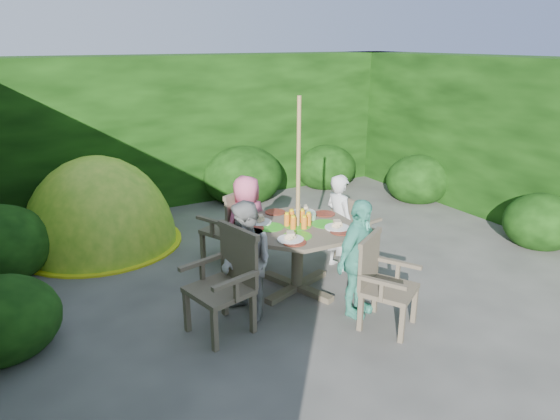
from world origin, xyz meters
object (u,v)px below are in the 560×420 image
garden_chair_left (226,280)px  garden_chair_right (351,227)px  garden_chair_front (382,281)px  patio_table (298,236)px  child_back (247,224)px  child_front (358,259)px  parasol_pole (298,199)px  child_left (247,262)px  dome_tent (103,244)px  garden_chair_back (231,226)px  child_right (339,222)px

garden_chair_left → garden_chair_right: bearing=96.0°
garden_chair_front → garden_chair_right: bearing=33.4°
patio_table → child_back: 0.80m
patio_table → child_back: bearing=109.3°
garden_chair_right → child_front: child_front is taller
patio_table → garden_chair_front: patio_table is taller
garden_chair_right → child_front: size_ratio=0.67×
parasol_pole → child_left: parasol_pole is taller
parasol_pole → dome_tent: size_ratio=0.87×
garden_chair_right → dome_tent: dome_tent is taller
parasol_pole → garden_chair_front: size_ratio=2.44×
garden_chair_left → garden_chair_back: 1.56m
garden_chair_back → child_right: (1.11, -0.78, 0.10)m
dome_tent → garden_chair_right: bearing=-39.4°
parasol_pole → child_front: (0.26, -0.76, -0.47)m
child_right → child_left: bearing=105.7°
child_left → patio_table: bearing=95.8°
garden_chair_front → child_right: 1.38m
child_right → child_front: child_front is taller
parasol_pole → garden_chair_front: 1.26m
child_front → parasol_pole: bearing=85.1°
garden_chair_right → garden_chair_back: garden_chair_back is taller
patio_table → dome_tent: bearing=124.4°
patio_table → garden_chair_back: bearing=108.8°
patio_table → child_left: (-0.76, -0.26, -0.04)m
child_front → dome_tent: 3.84m
garden_chair_left → child_back: child_back is taller
garden_chair_left → parasol_pole: bearing=95.8°
garden_chair_right → garden_chair_front: 1.58m
garden_chair_left → child_front: (1.29, -0.39, 0.10)m
garden_chair_front → child_left: bearing=114.0°
garden_chair_back → child_front: child_front is taller
child_right → dome_tent: 3.37m
parasol_pole → child_front: size_ratio=1.75×
garden_chair_back → child_back: bearing=82.8°
garden_chair_left → garden_chair_front: (1.37, -0.68, -0.05)m
garden_chair_right → child_back: (-1.30, 0.38, 0.16)m
garden_chair_front → child_right: (0.41, 1.31, 0.12)m
child_left → parasol_pole: bearing=95.7°
child_right → child_front: 1.13m
garden_chair_left → child_right: child_right is taller
patio_table → parasol_pole: parasol_pole is taller
garden_chair_front → child_back: size_ratio=0.74×
dome_tent → child_back: bearing=-52.0°
garden_chair_left → dome_tent: bearing=179.7°
patio_table → garden_chair_back: garden_chair_back is taller
garden_chair_left → child_back: (0.77, 1.12, 0.08)m
garden_chair_left → garden_chair_back: (0.68, 1.40, -0.02)m
child_back → dome_tent: (-1.44, 1.73, -0.61)m
patio_table → parasol_pole: bearing=-148.2°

